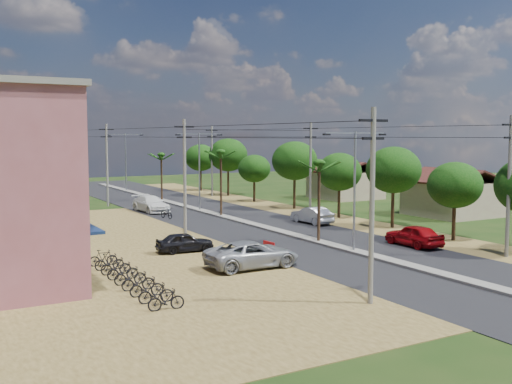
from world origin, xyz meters
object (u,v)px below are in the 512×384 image
Objects in this scene: car_silver_mid at (312,216)px; moto_rider_east at (418,241)px; car_parked_silver at (252,255)px; car_red_near at (414,236)px; roadside_sign at (269,249)px; parked_scooter_row at (130,276)px; car_parked_dark at (185,243)px; car_white_far at (151,204)px.

moto_rider_east is (0.20, -12.70, -0.32)m from car_silver_mid.
car_parked_silver reaches higher than moto_rider_east.
car_red_near is 1.02× the size of car_silver_mid.
car_red_near is 2.86× the size of moto_rider_east.
parked_scooter_row reaches higher than roadside_sign.
car_parked_dark is at bearing -29.71° from moto_rider_east.
parked_scooter_row is (-5.87, -6.78, -0.15)m from car_parked_dark.
car_parked_silver is at bearing -161.34° from car_parked_dark.
car_red_near is at bearing -17.03° from roadside_sign.
car_parked_dark reaches higher than roadside_sign.
moto_rider_east is at bearing -18.00° from roadside_sign.
car_red_near is 1.18× the size of car_parked_dark.
car_red_near is 0.80× the size of car_parked_silver.
car_parked_silver is 3.58× the size of moto_rider_east.
car_parked_dark is (-5.10, -21.18, -0.15)m from car_white_far.
car_parked_silver is at bearing -6.51° from moto_rider_east.
car_parked_dark is at bearing -21.84° from car_red_near.
car_white_far reaches higher than roadside_sign.
car_white_far reaches higher than car_parked_dark.
car_parked_silver is 3.60m from roadside_sign.
car_red_near reaches higher than roadside_sign.
car_red_near is 10.71m from roadside_sign.
roadside_sign is (-0.89, -25.04, -0.32)m from car_white_far.
car_red_near reaches higher than parked_scooter_row.
car_red_near is 20.59m from parked_scooter_row.
car_silver_mid is 0.40× the size of parked_scooter_row.
roadside_sign is (4.21, -3.86, -0.17)m from car_parked_dark.
moto_rider_east is at bearing 1.65° from parked_scooter_row.
car_white_far is (-9.61, 27.13, 0.03)m from car_red_near.
parked_scooter_row is (-10.96, -27.96, -0.30)m from car_white_far.
car_parked_silver is at bearing 1.88° from car_red_near.
moto_rider_east is at bearing -108.12° from car_parked_dark.
car_parked_dark is 8.97m from parked_scooter_row.
car_parked_silver is 1.48× the size of car_parked_dark.
car_parked_dark is at bearing 14.58° from car_parked_silver.
car_white_far is at bearing -6.90° from car_parked_silver.
car_parked_dark reaches higher than parked_scooter_row.
car_parked_silver is 0.51× the size of parked_scooter_row.
car_parked_dark reaches higher than moto_rider_east.
car_white_far reaches higher than moto_rider_east.
roadside_sign is at bearing -19.41° from moto_rider_east.
car_silver_mid reaches higher than roadside_sign.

